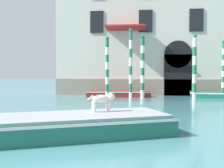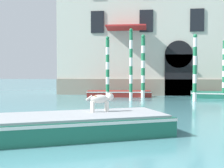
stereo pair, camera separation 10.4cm
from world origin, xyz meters
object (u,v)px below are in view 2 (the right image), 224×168
Objects in this scene: dog_on_deck at (102,99)px; boat_moored_near_palazzo at (119,93)px; boat_foreground at (40,126)px; mooring_pole_1 at (143,66)px; mooring_pole_2 at (108,68)px; mooring_pole_4 at (224,69)px; mooring_pole_3 at (131,64)px; mooring_pole_0 at (195,67)px.

dog_on_deck reaches higher than boat_moored_near_palazzo.
boat_foreground is 13.65m from mooring_pole_1.
mooring_pole_2 is (0.24, 11.94, 1.76)m from boat_foreground.
mooring_pole_2 is at bearing -171.74° from mooring_pole_4.
mooring_pole_3 is at bearing -106.77° from mooring_pole_1.
mooring_pole_3 is at bearing -161.23° from mooring_pole_4.
dog_on_deck is 0.18× the size of boat_moored_near_palazzo.
mooring_pole_0 is 1.00× the size of mooring_pole_2.
mooring_pole_4 is at bearing -2.43° from mooring_pole_1.
mooring_pole_0 is 2.89m from mooring_pole_4.
mooring_pole_2 is 0.92× the size of mooring_pole_3.
mooring_pole_3 is 6.42m from mooring_pole_4.
mooring_pole_3 is at bearing -76.47° from boat_moored_near_palazzo.
boat_moored_near_palazzo is 1.14× the size of mooring_pole_0.
mooring_pole_0 is (4.19, 9.99, 1.07)m from dog_on_deck.
dog_on_deck is 0.19× the size of mooring_pole_3.
mooring_pole_1 is (0.96, 12.14, 1.20)m from dog_on_deck.
mooring_pole_2 is 1.06× the size of mooring_pole_4.
boat_moored_near_palazzo is (0.80, 13.87, -0.10)m from boat_foreground.
mooring_pole_2 is at bearing 63.99° from boat_foreground.
mooring_pole_3 is (1.86, 10.99, 1.95)m from boat_foreground.
dog_on_deck is 10.93m from mooring_pole_2.
mooring_pole_2 is (-5.54, 0.80, 0.01)m from mooring_pole_0.
boat_foreground is at bearing -121.29° from mooring_pole_4.
boat_foreground is at bearing -99.59° from mooring_pole_3.
mooring_pole_4 reaches higher than boat_foreground.
mooring_pole_3 reaches higher than dog_on_deck.
mooring_pole_4 is (5.38, -0.23, -0.24)m from mooring_pole_1.
boat_foreground is 15.36m from mooring_pole_4.
dog_on_deck is 13.53m from mooring_pole_4.
boat_foreground is 2.07m from dog_on_deck.
boat_foreground is at bearing -91.15° from mooring_pole_2.
mooring_pole_3 is 1.15× the size of mooring_pole_4.
mooring_pole_1 is at bearing 177.57° from mooring_pole_4.
boat_moored_near_palazzo is at bearing 173.48° from mooring_pole_4.
boat_foreground is 1.99× the size of mooring_pole_4.
mooring_pole_3 is (-0.69, -2.29, 0.06)m from mooring_pole_1.
mooring_pole_1 is at bearing -25.19° from boat_moored_near_palazzo.
mooring_pole_0 is 3.93m from mooring_pole_3.
mooring_pole_2 is at bearing -112.77° from boat_moored_near_palazzo.
mooring_pole_2 is 7.77m from mooring_pole_4.
mooring_pole_4 is (7.13, -0.82, 1.75)m from boat_moored_near_palazzo.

